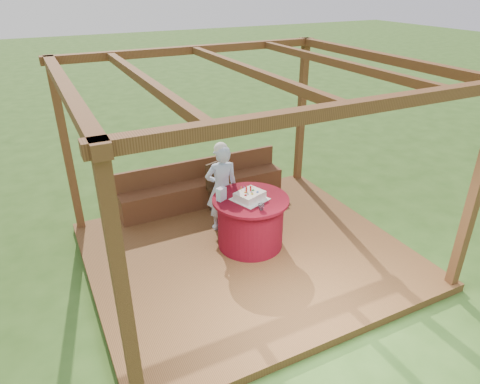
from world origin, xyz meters
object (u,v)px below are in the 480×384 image
gift_bag (221,194)px  elderly_woman (222,187)px  bench (204,190)px  birthday_cake (250,196)px  table (250,221)px  drinking_glass (261,207)px  chair (220,185)px

gift_bag → elderly_woman: bearing=41.4°
bench → birthday_cake: birthday_cake is taller
table → drinking_glass: drinking_glass is taller
table → birthday_cake: bearing=-146.5°
table → chair: (0.05, 1.22, 0.08)m
bench → drinking_glass: 2.02m
chair → elderly_woman: bearing=-111.7°
bench → chair: chair is taller
table → elderly_woman: bearing=105.6°
table → drinking_glass: bearing=-94.2°
bench → gift_bag: bearing=-101.1°
table → elderly_woman: size_ratio=0.77×
table → chair: 1.23m
chair → drinking_glass: 1.63m
birthday_cake → gift_bag: size_ratio=2.91×
elderly_woman → birthday_cake: bearing=-76.9°
bench → elderly_woman: 1.05m
gift_bag → drinking_glass: 0.64m
drinking_glass → elderly_woman: bearing=98.6°
birthday_cake → table: bearing=33.5°
bench → birthday_cake: bearing=-86.5°
bench → gift_bag: (-0.28, -1.42, 0.62)m
birthday_cake → gift_bag: 0.41m
elderly_woman → gift_bag: bearing=-114.6°
chair → gift_bag: (-0.46, -1.07, 0.41)m
elderly_woman → birthday_cake: (0.15, -0.66, 0.11)m
table → birthday_cake: size_ratio=2.01×
bench → drinking_glass: bearing=-87.1°
table → gift_bag: 0.65m
drinking_glass → chair: bearing=87.1°
bench → drinking_glass: drinking_glass is taller
chair → elderly_woman: 0.68m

